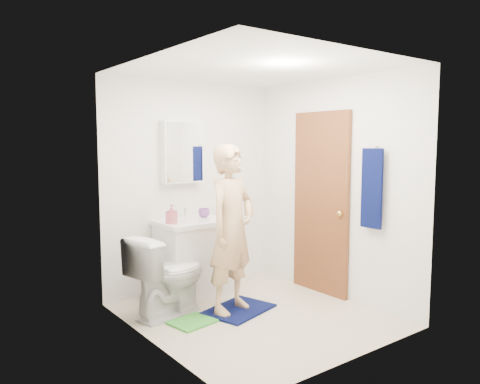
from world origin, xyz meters
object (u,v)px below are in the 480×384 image
medicine_cabinet (182,152)px  man (232,229)px  toothbrush_cup (204,213)px  towel (372,188)px  toilet (168,275)px  vanity_cabinet (194,260)px  soap_dispenser (172,214)px

medicine_cabinet → man: 1.19m
toothbrush_cup → towel: bearing=-58.0°
towel → toilet: towel is taller
vanity_cabinet → medicine_cabinet: bearing=90.0°
towel → toilet: 2.20m
vanity_cabinet → toothbrush_cup: size_ratio=6.17×
toilet → toothbrush_cup: size_ratio=6.29×
medicine_cabinet → soap_dispenser: medicine_cabinet is taller
towel → soap_dispenser: size_ratio=3.97×
medicine_cabinet → toothbrush_cup: bearing=-34.8°
towel → soap_dispenser: 2.08m
toothbrush_cup → man: man is taller
vanity_cabinet → man: (0.02, -0.70, 0.46)m
soap_dispenser → vanity_cabinet: bearing=10.2°
medicine_cabinet → man: medicine_cabinet is taller
medicine_cabinet → soap_dispenser: bearing=-137.1°
soap_dispenser → toothbrush_cup: (0.50, 0.14, -0.05)m
toilet → soap_dispenser: 0.67m
towel → toothbrush_cup: towel is taller
vanity_cabinet → soap_dispenser: bearing=-169.8°
toilet → soap_dispenser: bearing=-47.7°
medicine_cabinet → toothbrush_cup: 0.74m
toilet → soap_dispenser: (0.22, 0.32, 0.54)m
medicine_cabinet → towel: medicine_cabinet is taller
soap_dispenser → medicine_cabinet: bearing=42.9°
vanity_cabinet → toothbrush_cup: toothbrush_cup is taller
toothbrush_cup → man: bearing=-102.7°
vanity_cabinet → man: size_ratio=0.48×
towel → medicine_cabinet: bearing=124.6°
soap_dispenser → man: size_ratio=0.12×
man → medicine_cabinet: bearing=74.2°
medicine_cabinet → toothbrush_cup: medicine_cabinet is taller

